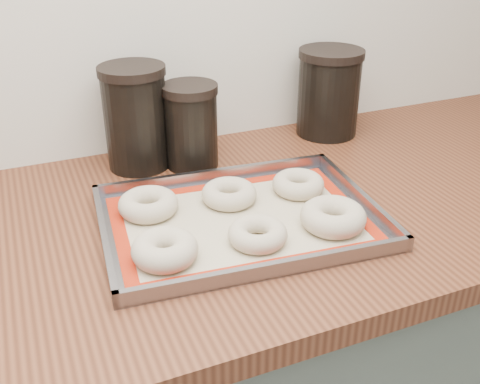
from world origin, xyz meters
name	(u,v)px	position (x,y,z in m)	size (l,w,h in m)	color
cabinet	(296,375)	(0.00, 1.68, 0.43)	(3.00, 0.65, 0.86)	#556156
countertop	(307,202)	(0.00, 1.68, 0.88)	(3.06, 0.68, 0.04)	brown
baking_tray	(240,220)	(-0.16, 1.62, 0.91)	(0.49, 0.37, 0.03)	gray
baking_mat	(240,221)	(-0.16, 1.62, 0.90)	(0.44, 0.33, 0.00)	#C6B793
bagel_front_left	(165,250)	(-0.31, 1.56, 0.92)	(0.10, 0.10, 0.04)	beige
bagel_front_mid	(258,234)	(-0.16, 1.55, 0.92)	(0.09, 0.09, 0.03)	beige
bagel_front_right	(333,217)	(-0.03, 1.55, 0.92)	(0.11, 0.11, 0.04)	beige
bagel_back_left	(148,204)	(-0.30, 1.71, 0.92)	(0.10, 0.10, 0.04)	beige
bagel_back_mid	(229,194)	(-0.15, 1.69, 0.92)	(0.10, 0.10, 0.03)	beige
bagel_back_right	(298,184)	(-0.02, 1.68, 0.92)	(0.10, 0.10, 0.03)	beige
canister_left	(136,117)	(-0.26, 1.91, 1.00)	(0.13, 0.13, 0.21)	black
canister_mid	(191,126)	(-0.16, 1.87, 0.99)	(0.11, 0.11, 0.17)	black
canister_right	(329,92)	(0.18, 1.92, 1.00)	(0.14, 0.14, 0.19)	black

